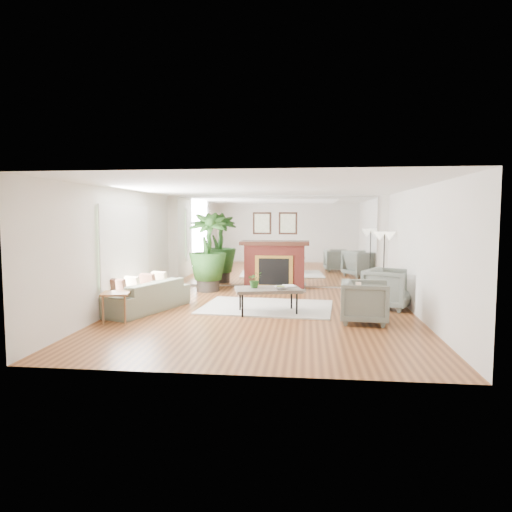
# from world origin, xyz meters

# --- Properties ---
(ground) EXTENTS (7.00, 7.00, 0.00)m
(ground) POSITION_xyz_m (0.00, 0.00, 0.00)
(ground) COLOR brown
(ground) RESTS_ON ground
(wall_left) EXTENTS (0.02, 7.00, 2.50)m
(wall_left) POSITION_xyz_m (-2.99, 0.00, 1.25)
(wall_left) COLOR white
(wall_left) RESTS_ON ground
(wall_right) EXTENTS (0.02, 7.00, 2.50)m
(wall_right) POSITION_xyz_m (2.99, 0.00, 1.25)
(wall_right) COLOR white
(wall_right) RESTS_ON ground
(wall_back) EXTENTS (6.00, 0.02, 2.50)m
(wall_back) POSITION_xyz_m (0.00, 3.49, 1.25)
(wall_back) COLOR white
(wall_back) RESTS_ON ground
(mirror_panel) EXTENTS (5.40, 0.04, 2.40)m
(mirror_panel) POSITION_xyz_m (0.00, 3.47, 1.25)
(mirror_panel) COLOR silver
(mirror_panel) RESTS_ON wall_back
(window_panel) EXTENTS (0.04, 2.40, 1.50)m
(window_panel) POSITION_xyz_m (-2.96, 0.40, 1.35)
(window_panel) COLOR #B2E09E
(window_panel) RESTS_ON wall_left
(fireplace) EXTENTS (1.85, 0.83, 2.05)m
(fireplace) POSITION_xyz_m (0.00, 3.26, 0.66)
(fireplace) COLOR maroon
(fireplace) RESTS_ON ground
(area_rug) EXTENTS (2.86, 2.14, 0.03)m
(area_rug) POSITION_xyz_m (0.03, 0.66, 0.01)
(area_rug) COLOR silver
(area_rug) RESTS_ON ground
(coffee_table) EXTENTS (1.42, 1.02, 0.51)m
(coffee_table) POSITION_xyz_m (0.10, 0.09, 0.47)
(coffee_table) COLOR #696053
(coffee_table) RESTS_ON ground
(sofa) EXTENTS (1.46, 2.27, 0.62)m
(sofa) POSITION_xyz_m (-2.45, 0.10, 0.31)
(sofa) COLOR gray
(sofa) RESTS_ON ground
(armchair_back) EXTENTS (1.24, 1.23, 0.84)m
(armchair_back) POSITION_xyz_m (2.60, 0.90, 0.42)
(armchair_back) COLOR slate
(armchair_back) RESTS_ON ground
(armchair_front) EXTENTS (0.93, 0.90, 0.77)m
(armchair_front) POSITION_xyz_m (1.92, -0.50, 0.39)
(armchair_front) COLOR slate
(armchair_front) RESTS_ON ground
(side_table) EXTENTS (0.58, 0.58, 0.55)m
(side_table) POSITION_xyz_m (-2.61, -0.96, 0.46)
(side_table) COLOR brown
(side_table) RESTS_ON ground
(potted_ficus) EXTENTS (1.10, 1.10, 2.04)m
(potted_ficus) POSITION_xyz_m (-1.68, 2.64, 1.09)
(potted_ficus) COLOR black
(potted_ficus) RESTS_ON ground
(floor_lamp) EXTENTS (0.51, 0.28, 1.57)m
(floor_lamp) POSITION_xyz_m (2.70, 2.26, 1.34)
(floor_lamp) COLOR black
(floor_lamp) RESTS_ON ground
(tabletop_plant) EXTENTS (0.35, 0.33, 0.32)m
(tabletop_plant) POSITION_xyz_m (-0.17, 0.11, 0.67)
(tabletop_plant) COLOR #305E22
(tabletop_plant) RESTS_ON coffee_table
(fruit_bowl) EXTENTS (0.26, 0.26, 0.06)m
(fruit_bowl) POSITION_xyz_m (0.36, -0.01, 0.54)
(fruit_bowl) COLOR brown
(fruit_bowl) RESTS_ON coffee_table
(book) EXTENTS (0.29, 0.35, 0.02)m
(book) POSITION_xyz_m (0.40, 0.32, 0.52)
(book) COLOR brown
(book) RESTS_ON coffee_table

